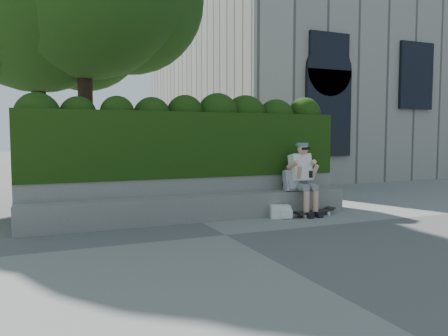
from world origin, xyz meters
name	(u,v)px	position (x,y,z in m)	size (l,w,h in m)	color
ground	(225,235)	(0.00, 0.00, 0.00)	(80.00, 80.00, 0.00)	slate
bench_ledge	(198,208)	(0.00, 1.25, 0.23)	(6.00, 0.45, 0.45)	gray
planter_wall	(190,196)	(0.00, 1.73, 0.38)	(6.00, 0.50, 0.75)	gray
hedge	(186,144)	(0.00, 1.95, 1.35)	(6.00, 1.00, 1.20)	black
building	(313,3)	(9.00, 11.00, 7.50)	(12.00, 12.00, 15.00)	gray
person	(302,175)	(2.07, 1.07, 0.75)	(0.40, 0.76, 1.38)	slate
skateboard	(314,212)	(2.18, 0.83, 0.07)	(0.88, 0.35, 0.09)	black
backpack_plaid	(291,181)	(1.87, 1.15, 0.65)	(0.28, 0.15, 0.41)	silver
backpack_ground	(280,212)	(1.47, 0.87, 0.12)	(0.36, 0.26, 0.24)	white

